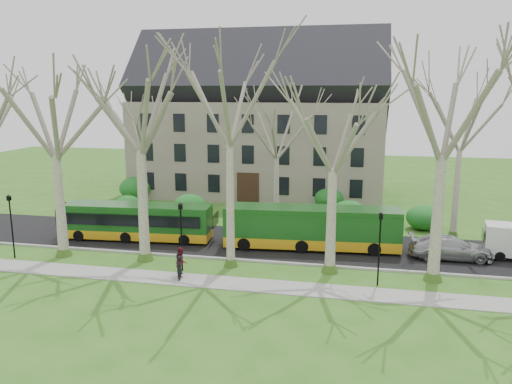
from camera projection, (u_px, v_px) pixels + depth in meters
ground at (279, 272)px, 31.26m from camera, size 120.00×120.00×0.00m
sidewalk at (272, 287)px, 28.85m from camera, size 70.00×2.00×0.06m
road at (291, 245)px, 36.53m from camera, size 80.00×8.00×0.06m
curb at (282, 263)px, 32.68m from camera, size 80.00×0.25×0.14m
building at (260, 119)px, 53.85m from camera, size 26.50×12.20×16.00m
tree_row_verge at (281, 161)px, 30.14m from camera, size 49.00×7.00×14.00m
tree_row_far at (285, 155)px, 40.87m from camera, size 33.00×7.00×12.00m
lamp_row at (276, 237)px, 29.78m from camera, size 36.22×0.22×4.30m
hedges at (253, 204)px, 45.41m from camera, size 30.60×8.60×2.00m
bus_lead at (138, 221)px, 37.69m from camera, size 11.29×3.14×2.79m
bus_follow at (311, 227)px, 35.51m from camera, size 12.50×3.53×3.08m
sedan at (450, 247)px, 33.44m from camera, size 5.45×2.40×1.56m
pedestrian_a at (179, 268)px, 29.68m from camera, size 0.54×0.65×1.51m
pedestrian_b at (181, 261)px, 30.35m from camera, size 0.91×1.04×1.80m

